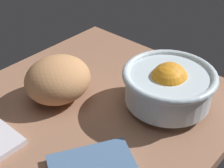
{
  "coord_description": "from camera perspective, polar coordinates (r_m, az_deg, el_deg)",
  "views": [
    {
      "loc": [
        38.73,
        42.19,
        47.32
      ],
      "look_at": [
        -6.24,
        2.29,
        5.0
      ],
      "focal_mm": 52.34,
      "sensor_mm": 36.0,
      "label": 1
    }
  ],
  "objects": [
    {
      "name": "bread_loaf",
      "position": [
        0.76,
        -9.44,
        0.81
      ],
      "size": [
        17.04,
        15.8,
        10.28
      ],
      "primitive_type": "ellipsoid",
      "rotation": [
        0.0,
        0.0,
        6.17
      ],
      "color": "tan",
      "rests_on": "ground"
    },
    {
      "name": "ground_plane",
      "position": [
        0.75,
        -4.48,
        -5.43
      ],
      "size": [
        65.97,
        58.2,
        3.0
      ],
      "primitive_type": "cube",
      "color": "#91654B"
    },
    {
      "name": "fruit_bowl",
      "position": [
        0.72,
        9.84,
        0.0
      ],
      "size": [
        20.67,
        20.67,
        11.17
      ],
      "color": "silver",
      "rests_on": "ground"
    }
  ]
}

